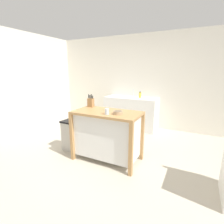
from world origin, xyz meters
name	(u,v)px	position (x,y,z in m)	size (l,w,h in m)	color
ground_plane	(99,163)	(0.00, 0.00, 0.00)	(6.43, 6.43, 0.00)	#BCB29E
wall_back	(142,82)	(0.00, 2.46, 1.30)	(5.43, 0.10, 2.60)	silver
wall_left	(32,82)	(-2.72, 0.93, 1.30)	(0.10, 3.06, 2.60)	silver
kitchen_island	(107,133)	(0.07, 0.19, 0.51)	(1.20, 0.63, 0.92)	#AD7F4C
knife_block	(91,102)	(-0.41, 0.41, 1.01)	(0.11, 0.09, 0.25)	#9E7042
bowl_ceramic_small	(118,112)	(0.32, 0.11, 0.94)	(0.17, 0.17, 0.05)	tan
drinking_cup	(107,112)	(0.17, 0.02, 0.96)	(0.07, 0.07, 0.10)	silver
trash_bin	(72,135)	(-0.77, 0.21, 0.32)	(0.36, 0.28, 0.63)	#B7B2A8
sink_counter	(131,113)	(-0.19, 2.11, 0.45)	(1.46, 0.60, 0.89)	silver
sink_faucet	(133,93)	(-0.19, 2.25, 1.00)	(0.02, 0.02, 0.22)	#B7BCC1
bottle_spray_cleaner	(140,95)	(0.05, 2.14, 0.96)	(0.06, 0.06, 0.17)	yellow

